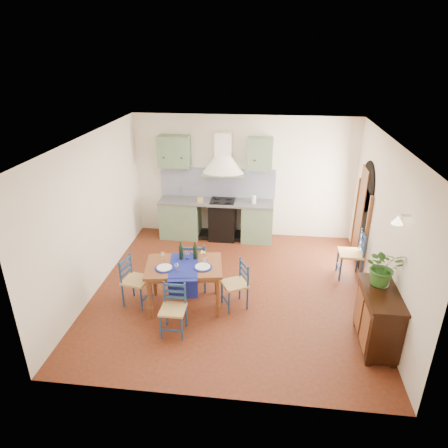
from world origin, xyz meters
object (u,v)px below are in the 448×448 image
Objects in this scene: chair_near at (173,309)px; potted_plant at (384,267)px; sideboard at (378,317)px; dining_table at (184,270)px.

potted_plant is (3.08, 0.27, 0.80)m from chair_near.
potted_plant is at bearing 4.98° from chair_near.
chair_near is at bearing -179.13° from sideboard.
chair_near is 3.06m from sideboard.
dining_table is at bearing 87.21° from chair_near.
dining_table is 3.12m from potted_plant.
sideboard is 0.75m from potted_plant.
dining_table is 0.76m from chair_near.
potted_plant is at bearing 85.10° from sideboard.
potted_plant is (3.04, -0.43, 0.52)m from dining_table.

